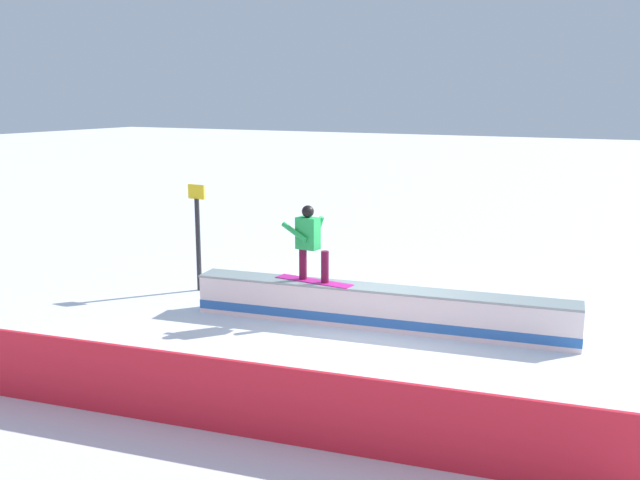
# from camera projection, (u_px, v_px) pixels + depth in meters

# --- Properties ---
(ground_plane) EXTENTS (120.00, 120.00, 0.00)m
(ground_plane) POSITION_uv_depth(u_px,v_px,m) (378.00, 327.00, 12.58)
(ground_plane) COLOR white
(grind_box) EXTENTS (6.83, 1.57, 0.73)m
(grind_box) POSITION_uv_depth(u_px,v_px,m) (378.00, 309.00, 12.51)
(grind_box) COLOR white
(grind_box) RESTS_ON ground_plane
(snowboarder) EXTENTS (1.52, 0.43, 1.39)m
(snowboarder) POSITION_uv_depth(u_px,v_px,m) (309.00, 241.00, 12.71)
(snowboarder) COLOR #C91D8D
(snowboarder) RESTS_ON grind_box
(safety_fence) EXTENTS (9.78, 1.51, 0.95)m
(safety_fence) POSITION_uv_depth(u_px,v_px,m) (231.00, 397.00, 8.52)
(safety_fence) COLOR red
(safety_fence) RESTS_ON ground_plane
(trail_marker) EXTENTS (0.40, 0.10, 2.25)m
(trail_marker) POSITION_uv_depth(u_px,v_px,m) (198.00, 235.00, 14.73)
(trail_marker) COLOR #262628
(trail_marker) RESTS_ON ground_plane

